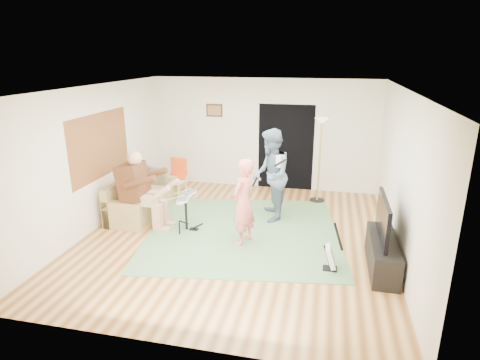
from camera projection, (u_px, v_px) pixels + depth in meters
name	position (u px, v px, depth m)	size (l,w,h in m)	color
floor	(236.00, 236.00, 7.46)	(6.00, 6.00, 0.00)	brown
walls	(236.00, 167.00, 7.05)	(5.50, 6.00, 2.70)	#EEE5CE
ceiling	(236.00, 88.00, 6.64)	(6.00, 6.00, 0.00)	white
window_blinds	(100.00, 145.00, 7.74)	(2.05, 2.05, 0.00)	#96592E
doorway	(286.00, 147.00, 9.80)	(2.10, 2.10, 0.00)	black
picture_frame	(214.00, 110.00, 9.92)	(0.42, 0.03, 0.32)	#3F2314
area_rug	(243.00, 231.00, 7.64)	(3.54, 3.45, 0.02)	#53814E
sofa	(139.00, 200.00, 8.53)	(0.80, 1.94, 0.78)	tan
drummer	(144.00, 198.00, 7.73)	(0.98, 0.55, 1.50)	#562E18
drum_kit	(186.00, 215.00, 7.64)	(0.39, 0.71, 0.73)	black
singer	(243.00, 202.00, 6.97)	(0.57, 0.37, 1.56)	#E76A64
microphone	(255.00, 182.00, 6.81)	(0.06, 0.06, 0.24)	black
guitarist	(271.00, 175.00, 7.98)	(0.90, 0.70, 1.86)	slate
guitar_held	(281.00, 160.00, 7.83)	(0.12, 0.60, 0.26)	white
guitar_spare	(331.00, 257.00, 6.23)	(0.29, 0.26, 0.81)	black
torchiere_lamp	(320.00, 145.00, 8.84)	(0.34, 0.34, 1.91)	black
dining_chair	(176.00, 185.00, 9.29)	(0.45, 0.47, 0.95)	#D6BC8B
tv_cabinet	(382.00, 254.00, 6.27)	(0.40, 1.40, 0.50)	black
television	(383.00, 218.00, 6.10)	(0.06, 1.20, 0.63)	black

